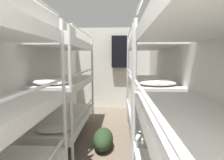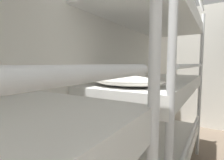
# 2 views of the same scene
# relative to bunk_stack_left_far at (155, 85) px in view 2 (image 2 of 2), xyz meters

# --- Properties ---
(wall_left) EXTENTS (0.06, 5.69, 2.39)m
(wall_left) POSITION_rel_bunk_stack_left_far_xyz_m (-0.38, -0.63, 0.13)
(wall_left) COLOR silver
(wall_left) RESTS_ON ground_plane
(bunk_stack_left_far) EXTENTS (0.70, 1.80, 1.96)m
(bunk_stack_left_far) POSITION_rel_bunk_stack_left_far_xyz_m (0.00, 0.00, 0.00)
(bunk_stack_left_far) COLOR silver
(bunk_stack_left_far) RESTS_ON ground_plane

